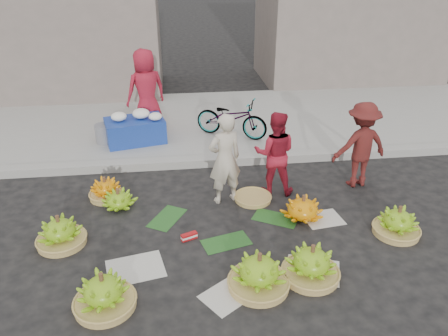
{
  "coord_description": "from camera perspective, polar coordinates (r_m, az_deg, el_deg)",
  "views": [
    {
      "loc": [
        -0.71,
        -5.01,
        3.61
      ],
      "look_at": [
        -0.03,
        0.67,
        0.7
      ],
      "focal_mm": 35.0,
      "sensor_mm": 36.0,
      "label": 1
    }
  ],
  "objects": [
    {
      "name": "banana_bunch_3",
      "position": [
        5.48,
        11.35,
        -12.12
      ],
      "size": [
        0.69,
        0.69,
        0.47
      ],
      "rotation": [
        0.0,
        0.0,
        -0.14
      ],
      "color": "#AC8A48",
      "rests_on": "ground"
    },
    {
      "name": "vendor_red",
      "position": [
        6.95,
        6.64,
        1.92
      ],
      "size": [
        0.77,
        0.66,
        1.38
      ],
      "primitive_type": "imported",
      "rotation": [
        0.0,
        0.0,
        2.91
      ],
      "color": "#B31B2D",
      "rests_on": "ground"
    },
    {
      "name": "banana_bunch_4",
      "position": [
        6.57,
        21.73,
        -6.57
      ],
      "size": [
        0.72,
        0.72,
        0.44
      ],
      "rotation": [
        0.0,
        0.0,
        0.36
      ],
      "color": "#AC8A48",
      "rests_on": "ground"
    },
    {
      "name": "incense_stack",
      "position": [
        6.09,
        -4.58,
        -8.89
      ],
      "size": [
        0.23,
        0.15,
        0.09
      ],
      "primitive_type": "cube",
      "rotation": [
        0.0,
        0.0,
        0.39
      ],
      "color": "#B21316",
      "rests_on": "ground"
    },
    {
      "name": "banana_leaves",
      "position": [
        6.36,
        -0.16,
        -7.54
      ],
      "size": [
        2.0,
        1.0,
        0.0
      ],
      "primitive_type": null,
      "color": "#1B4F1A",
      "rests_on": "ground"
    },
    {
      "name": "basket_spare",
      "position": [
        6.98,
        3.79,
        -3.93
      ],
      "size": [
        0.66,
        0.66,
        0.07
      ],
      "primitive_type": "cylinder",
      "rotation": [
        0.0,
        0.0,
        0.16
      ],
      "color": "#AC8A48",
      "rests_on": "ground"
    },
    {
      "name": "banana_bunch_7",
      "position": [
        7.2,
        -15.22,
        -2.75
      ],
      "size": [
        0.52,
        0.52,
        0.38
      ],
      "rotation": [
        0.0,
        0.0,
        0.15
      ],
      "color": "#AC8A48",
      "rests_on": "ground"
    },
    {
      "name": "ground",
      "position": [
        6.21,
        0.99,
        -8.54
      ],
      "size": [
        80.0,
        80.0,
        0.0
      ],
      "primitive_type": "plane",
      "color": "black",
      "rests_on": "ground"
    },
    {
      "name": "grey_bucket",
      "position": [
        8.97,
        -15.42,
        4.36
      ],
      "size": [
        0.33,
        0.33,
        0.38
      ],
      "primitive_type": "cylinder",
      "color": "slate",
      "rests_on": "sidewalk"
    },
    {
      "name": "curb",
      "position": [
        8.06,
        -1.13,
        0.95
      ],
      "size": [
        40.0,
        0.25,
        0.15
      ],
      "primitive_type": "cube",
      "color": "gray",
      "rests_on": "ground"
    },
    {
      "name": "banana_bunch_6",
      "position": [
        6.91,
        -13.61,
        -4.01
      ],
      "size": [
        0.59,
        0.59,
        0.33
      ],
      "rotation": [
        0.0,
        0.0,
        0.17
      ],
      "color": "#66A818",
      "rests_on": "ground"
    },
    {
      "name": "banana_bunch_5",
      "position": [
        6.55,
        10.27,
        -5.16
      ],
      "size": [
        0.63,
        0.63,
        0.39
      ],
      "rotation": [
        0.0,
        0.0,
        0.01
      ],
      "color": "orange",
      "rests_on": "ground"
    },
    {
      "name": "sidewalk",
      "position": [
        9.99,
        -2.37,
        6.12
      ],
      "size": [
        40.0,
        4.0,
        0.12
      ],
      "primitive_type": "cube",
      "color": "gray",
      "rests_on": "ground"
    },
    {
      "name": "flower_table",
      "position": [
        8.84,
        -11.5,
        5.04
      ],
      "size": [
        1.25,
        0.94,
        0.65
      ],
      "rotation": [
        0.0,
        0.0,
        0.23
      ],
      "color": "navy",
      "rests_on": "sidewalk"
    },
    {
      "name": "banana_bunch_1",
      "position": [
        5.18,
        -15.45,
        -15.4
      ],
      "size": [
        0.68,
        0.68,
        0.47
      ],
      "rotation": [
        0.0,
        0.0,
        0.03
      ],
      "color": "#AC8A48",
      "rests_on": "ground"
    },
    {
      "name": "bicycle",
      "position": [
        8.88,
        0.99,
        6.56
      ],
      "size": [
        1.17,
        1.57,
        0.79
      ],
      "primitive_type": "imported",
      "rotation": [
        0.0,
        0.0,
        1.08
      ],
      "color": "gray",
      "rests_on": "sidewalk"
    },
    {
      "name": "man_striped",
      "position": [
        7.45,
        17.42,
        2.88
      ],
      "size": [
        1.0,
        0.66,
        1.45
      ],
      "primitive_type": "imported",
      "rotation": [
        0.0,
        0.0,
        3.28
      ],
      "color": "maroon",
      "rests_on": "ground"
    },
    {
      "name": "flower_vendor",
      "position": [
        9.25,
        -10.14,
        9.95
      ],
      "size": [
        0.98,
        0.83,
        1.7
      ],
      "primitive_type": "imported",
      "rotation": [
        0.0,
        0.0,
        3.56
      ],
      "color": "#B31B2D",
      "rests_on": "sidewalk"
    },
    {
      "name": "banana_bunch_0",
      "position": [
        6.31,
        -20.62,
        -7.82
      ],
      "size": [
        0.72,
        0.72,
        0.45
      ],
      "rotation": [
        0.0,
        0.0,
        0.31
      ],
      "color": "#AC8A48",
      "rests_on": "ground"
    },
    {
      "name": "building_left",
      "position": [
        12.75,
        -22.94,
        17.72
      ],
      "size": [
        6.0,
        3.0,
        4.0
      ],
      "primitive_type": "cube",
      "color": "gray",
      "rests_on": "sidewalk"
    },
    {
      "name": "banana_bunch_2",
      "position": [
        5.25,
        4.6,
        -13.45
      ],
      "size": [
        0.85,
        0.85,
        0.49
      ],
      "rotation": [
        0.0,
        0.0,
        0.43
      ],
      "color": "#AC8A48",
      "rests_on": "ground"
    },
    {
      "name": "vendor_cream",
      "position": [
        6.62,
        0.11,
        1.17
      ],
      "size": [
        0.61,
        0.49,
        1.46
      ],
      "primitive_type": "imported",
      "rotation": [
        0.0,
        0.0,
        3.45
      ],
      "color": "beige",
      "rests_on": "ground"
    },
    {
      "name": "newspaper_scatter",
      "position": [
        5.59,
        2.13,
        -13.24
      ],
      "size": [
        3.2,
        1.8,
        0.0
      ],
      "primitive_type": null,
      "color": "silver",
      "rests_on": "ground"
    }
  ]
}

